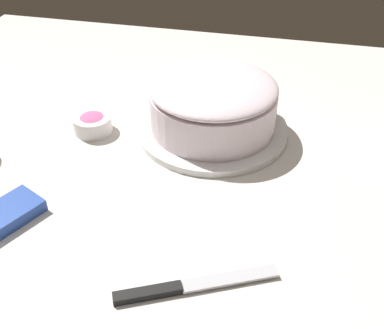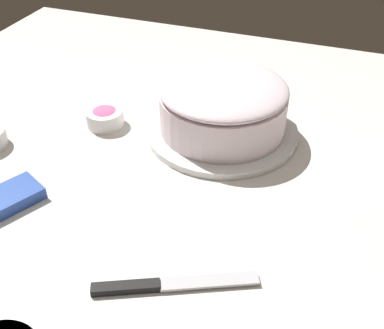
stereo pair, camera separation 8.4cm
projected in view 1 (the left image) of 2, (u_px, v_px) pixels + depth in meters
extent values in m
plane|color=silver|center=(178.00, 212.00, 0.79)|extent=(1.54, 1.54, 0.00)
cylinder|color=white|center=(212.00, 129.00, 0.98)|extent=(0.31, 0.31, 0.01)
cylinder|color=brown|center=(213.00, 112.00, 0.96)|extent=(0.23, 0.23, 0.07)
cylinder|color=white|center=(213.00, 109.00, 0.96)|extent=(0.25, 0.25, 0.08)
ellipsoid|color=white|center=(214.00, 87.00, 0.93)|extent=(0.25, 0.25, 0.04)
cube|color=silver|center=(230.00, 278.00, 0.68)|extent=(0.08, 0.14, 0.00)
cube|color=black|center=(148.00, 293.00, 0.66)|extent=(0.06, 0.09, 0.01)
cylinder|color=white|center=(93.00, 124.00, 0.98)|extent=(0.08, 0.08, 0.03)
cylinder|color=pink|center=(92.00, 122.00, 0.98)|extent=(0.07, 0.07, 0.01)
ellipsoid|color=pink|center=(92.00, 119.00, 0.97)|extent=(0.05, 0.05, 0.02)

